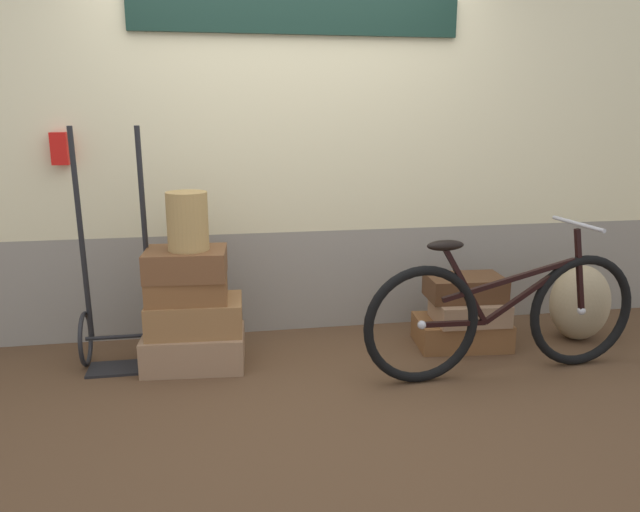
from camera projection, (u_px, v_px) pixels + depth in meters
name	position (u px, v px, depth m)	size (l,w,h in m)	color
ground	(305.00, 377.00, 3.67)	(8.79, 5.20, 0.06)	#513823
station_building	(287.00, 145.00, 4.17)	(6.79, 0.74, 2.59)	gray
suitcase_0	(194.00, 349.00, 3.74)	(0.61, 0.39, 0.22)	#937051
suitcase_1	(195.00, 316.00, 3.71)	(0.57, 0.37, 0.20)	olive
suitcase_2	(187.00, 289.00, 3.66)	(0.48, 0.32, 0.14)	brown
suitcase_3	(186.00, 263.00, 3.63)	(0.47, 0.36, 0.17)	brown
suitcase_4	(461.00, 332.00, 4.07)	(0.60, 0.39, 0.18)	brown
suitcase_5	(469.00, 311.00, 4.00)	(0.46, 0.34, 0.14)	#937051
suitcase_6	(465.00, 287.00, 4.01)	(0.49, 0.32, 0.15)	#4C2D19
wicker_basket	(188.00, 221.00, 3.57)	(0.24, 0.24, 0.34)	#A8844C
luggage_trolley	(119.00, 316.00, 3.72)	(0.45, 0.39, 1.45)	black
burlap_sack	(580.00, 303.00, 4.14)	(0.41, 0.35, 0.52)	#9E8966
bicycle	(504.00, 315.00, 3.57)	(1.74, 0.46, 0.90)	black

